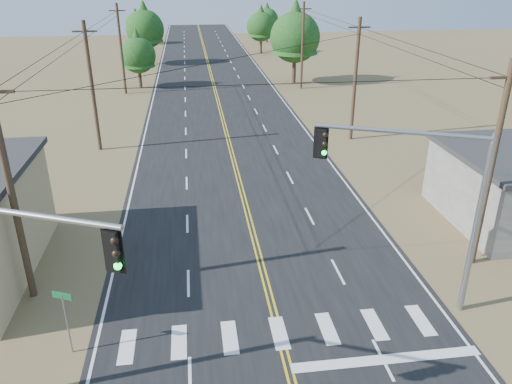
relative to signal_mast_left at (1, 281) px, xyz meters
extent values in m
cube|color=black|center=(8.75, 24.79, -5.19)|extent=(15.00, 200.00, 0.02)
cylinder|color=#4C3826|center=(-1.75, 6.79, -0.20)|extent=(0.30, 0.30, 10.00)
cylinder|color=#4C3826|center=(-1.75, 26.79, -0.20)|extent=(0.30, 0.30, 10.00)
cube|color=#4C3826|center=(-1.75, 26.79, 4.00)|extent=(1.80, 0.12, 0.12)
cylinder|color=#4C3826|center=(-1.75, 46.79, -0.20)|extent=(0.30, 0.30, 10.00)
cube|color=#4C3826|center=(-1.75, 46.79, 4.00)|extent=(1.80, 0.12, 0.12)
cylinder|color=#4C3826|center=(19.25, 6.79, -0.20)|extent=(0.30, 0.30, 10.00)
cube|color=#4C3826|center=(19.25, 6.79, 4.00)|extent=(1.80, 0.12, 0.12)
cylinder|color=#4C3826|center=(19.25, 26.79, -0.20)|extent=(0.30, 0.30, 10.00)
cube|color=#4C3826|center=(19.25, 26.79, 4.00)|extent=(1.80, 0.12, 0.12)
cylinder|color=#4C3826|center=(19.25, 46.79, -0.20)|extent=(0.30, 0.30, 10.00)
cube|color=#4C3826|center=(19.25, 46.79, 4.00)|extent=(1.80, 0.12, 0.12)
cylinder|color=gray|center=(1.14, -0.48, 2.33)|extent=(5.47, 2.47, 0.17)
cube|color=black|center=(3.55, -1.52, 1.64)|extent=(0.47, 0.44, 1.17)
sphere|color=black|center=(3.63, -1.69, 2.01)|extent=(0.21, 0.21, 0.21)
sphere|color=black|center=(3.63, -1.69, 1.64)|extent=(0.21, 0.21, 0.21)
sphere|color=#0CE533|center=(3.63, -1.69, 1.27)|extent=(0.21, 0.21, 0.21)
cylinder|color=gray|center=(16.75, 3.31, -1.41)|extent=(0.26, 0.26, 7.58)
cylinder|color=gray|center=(16.75, 3.31, 2.38)|extent=(0.19, 0.19, 0.65)
cylinder|color=gray|center=(13.68, 4.62, 2.48)|extent=(6.22, 2.77, 0.17)
cube|color=black|center=(10.90, 5.80, 1.78)|extent=(0.48, 0.45, 1.19)
sphere|color=black|center=(10.98, 5.62, 2.16)|extent=(0.22, 0.22, 0.22)
sphere|color=black|center=(10.98, 5.62, 1.78)|extent=(0.22, 0.22, 0.22)
sphere|color=#0CE533|center=(10.98, 5.62, 1.40)|extent=(0.22, 0.22, 0.22)
cylinder|color=gray|center=(0.71, 2.79, -3.85)|extent=(0.07, 0.07, 2.71)
cube|color=#0D612D|center=(0.71, 2.79, -2.60)|extent=(0.76, 0.35, 0.27)
cylinder|color=#3F2D1E|center=(-0.25, 49.84, -3.93)|extent=(0.39, 0.39, 2.55)
cone|color=#144617|center=(-0.25, 49.84, -0.39)|extent=(3.97, 3.97, 4.53)
sphere|color=#144617|center=(-0.25, 49.84, -1.31)|extent=(4.25, 4.25, 4.25)
cylinder|color=#3F2D1E|center=(-0.42, 66.30, -3.52)|extent=(0.50, 0.50, 3.38)
cone|color=#144617|center=(-0.42, 66.30, 1.17)|extent=(5.25, 5.25, 6.00)
sphere|color=#144617|center=(-0.42, 66.30, -0.05)|extent=(5.63, 5.63, 5.63)
cylinder|color=#3F2D1E|center=(-3.78, 89.56, -4.00)|extent=(0.39, 0.39, 2.42)
cone|color=#144617|center=(-3.78, 89.56, -0.63)|extent=(3.76, 3.76, 4.30)
sphere|color=#144617|center=(-3.78, 89.56, -1.51)|extent=(4.03, 4.03, 4.03)
cylinder|color=#3F2D1E|center=(18.99, 49.94, -3.35)|extent=(0.49, 0.49, 3.70)
cone|color=#144617|center=(18.99, 49.94, 1.79)|extent=(5.76, 5.76, 6.58)
sphere|color=#144617|center=(18.99, 49.94, 0.45)|extent=(6.17, 6.17, 6.17)
cylinder|color=#3F2D1E|center=(18.27, 74.69, -3.75)|extent=(0.40, 0.40, 2.91)
cone|color=#144617|center=(18.27, 74.69, 0.29)|extent=(4.52, 4.52, 5.17)
sphere|color=#144617|center=(18.27, 74.69, -0.76)|extent=(4.85, 4.85, 4.85)
cylinder|color=#3F2D1E|center=(21.50, 89.10, -3.84)|extent=(0.40, 0.40, 2.74)
cone|color=#144617|center=(21.50, 89.10, -0.03)|extent=(4.26, 4.26, 4.87)
sphere|color=#144617|center=(21.50, 89.10, -1.02)|extent=(4.56, 4.56, 4.56)
camera|label=1|loc=(5.70, -12.94, 8.22)|focal=35.00mm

